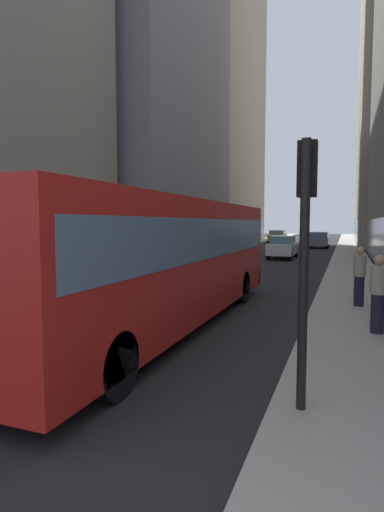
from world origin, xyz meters
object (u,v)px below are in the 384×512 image
object	(u,v)px
car_yellow_taxi	(277,236)
pedestrian_in_coat	(359,276)
car_grey_wagon	(319,240)
pedestrian_with_handbag	(379,293)
car_silver_sedan	(243,243)
traffic_light_near	(305,230)
car_white_van	(283,247)
transit_bus	(163,254)

from	to	relation	value
car_yellow_taxi	pedestrian_in_coat	xyz separation A→B (m)	(8.58, -40.15, 0.19)
car_grey_wagon	pedestrian_with_handbag	distance (m)	34.22
car_silver_sedan	pedestrian_with_handbag	world-z (taller)	pedestrian_with_handbag
pedestrian_in_coat	traffic_light_near	distance (m)	7.44
pedestrian_with_handbag	pedestrian_in_coat	bearing A→B (deg)	95.62
pedestrian_with_handbag	car_silver_sedan	bearing A→B (deg)	109.87
car_yellow_taxi	car_white_van	bearing A→B (deg)	-80.24
car_white_van	car_yellow_taxi	bearing A→B (deg)	99.76
transit_bus	car_white_van	world-z (taller)	transit_bus
car_silver_sedan	pedestrian_in_coat	distance (m)	23.18
car_grey_wagon	pedestrian_in_coat	size ratio (longest dim) A/B	2.66
car_silver_sedan	transit_bus	bearing A→B (deg)	-80.92
transit_bus	car_silver_sedan	distance (m)	25.36
car_yellow_taxi	car_white_van	size ratio (longest dim) A/B	1.01
transit_bus	traffic_light_near	size ratio (longest dim) A/B	3.39
car_yellow_taxi	traffic_light_near	bearing A→B (deg)	-80.77
car_white_van	pedestrian_with_handbag	xyz separation A→B (m)	(4.87, -19.91, 0.19)
car_silver_sedan	pedestrian_in_coat	bearing A→B (deg)	-68.29
car_grey_wagon	traffic_light_near	world-z (taller)	traffic_light_near
car_yellow_taxi	pedestrian_with_handbag	size ratio (longest dim) A/B	2.47
car_white_van	pedestrian_in_coat	xyz separation A→B (m)	(4.58, -16.90, 0.19)
pedestrian_with_handbag	pedestrian_in_coat	distance (m)	3.03
car_grey_wagon	car_silver_sedan	bearing A→B (deg)	-120.51
transit_bus	car_yellow_taxi	distance (m)	43.83
car_grey_wagon	car_silver_sedan	distance (m)	11.03
car_white_van	car_silver_sedan	xyz separation A→B (m)	(-4.00, 4.64, -0.00)
car_yellow_taxi	car_grey_wagon	bearing A→B (deg)	-58.42
car_yellow_taxi	pedestrian_in_coat	world-z (taller)	pedestrian_in_coat
pedestrian_with_handbag	traffic_light_near	world-z (taller)	traffic_light_near
car_yellow_taxi	car_grey_wagon	world-z (taller)	same
car_yellow_taxi	car_silver_sedan	world-z (taller)	same
pedestrian_with_handbag	traffic_light_near	size ratio (longest dim) A/B	0.50
pedestrian_in_coat	car_grey_wagon	bearing A→B (deg)	95.48
car_white_van	pedestrian_with_handbag	size ratio (longest dim) A/B	2.46
car_silver_sedan	car_grey_wagon	bearing A→B (deg)	59.49
traffic_light_near	car_silver_sedan	bearing A→B (deg)	104.97
car_white_van	pedestrian_in_coat	world-z (taller)	pedestrian_in_coat
pedestrian_in_coat	traffic_light_near	xyz separation A→B (m)	(-0.88, -7.25, 1.43)
car_yellow_taxi	pedestrian_with_handbag	world-z (taller)	pedestrian_with_handbag
transit_bus	pedestrian_with_handbag	world-z (taller)	transit_bus
car_yellow_taxi	transit_bus	bearing A→B (deg)	-84.76
car_grey_wagon	pedestrian_in_coat	distance (m)	31.18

